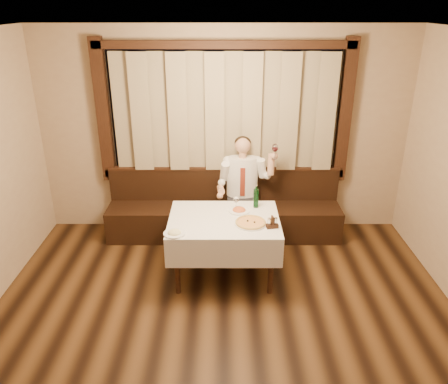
{
  "coord_description": "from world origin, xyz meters",
  "views": [
    {
      "loc": [
        0.0,
        -2.76,
        3.03
      ],
      "look_at": [
        0.0,
        1.9,
        1.0
      ],
      "focal_mm": 35.0,
      "sensor_mm": 36.0,
      "label": 1
    }
  ],
  "objects_px": {
    "green_bottle": "(256,198)",
    "cruet_caddy": "(272,224)",
    "pizza": "(251,223)",
    "pasta_red": "(239,209)",
    "banquette": "(224,214)",
    "dining_table": "(224,227)",
    "pasta_cream": "(174,231)",
    "seated_man": "(243,182)"
  },
  "relations": [
    {
      "from": "green_bottle",
      "to": "cruet_caddy",
      "type": "height_order",
      "value": "green_bottle"
    },
    {
      "from": "pizza",
      "to": "pasta_red",
      "type": "bearing_deg",
      "value": 110.15
    },
    {
      "from": "pasta_red",
      "to": "cruet_caddy",
      "type": "distance_m",
      "value": 0.54
    },
    {
      "from": "banquette",
      "to": "pasta_red",
      "type": "distance_m",
      "value": 0.98
    },
    {
      "from": "pasta_red",
      "to": "dining_table",
      "type": "bearing_deg",
      "value": -133.43
    },
    {
      "from": "banquette",
      "to": "pasta_cream",
      "type": "xyz_separation_m",
      "value": [
        -0.53,
        -1.39,
        0.48
      ]
    },
    {
      "from": "pizza",
      "to": "pasta_cream",
      "type": "distance_m",
      "value": 0.86
    },
    {
      "from": "pasta_red",
      "to": "seated_man",
      "type": "bearing_deg",
      "value": 84.36
    },
    {
      "from": "dining_table",
      "to": "pizza",
      "type": "height_order",
      "value": "pizza"
    },
    {
      "from": "green_bottle",
      "to": "cruet_caddy",
      "type": "distance_m",
      "value": 0.55
    },
    {
      "from": "dining_table",
      "to": "pasta_red",
      "type": "distance_m",
      "value": 0.3
    },
    {
      "from": "pasta_red",
      "to": "cruet_caddy",
      "type": "xyz_separation_m",
      "value": [
        0.35,
        -0.41,
        0.01
      ]
    },
    {
      "from": "cruet_caddy",
      "to": "pasta_red",
      "type": "bearing_deg",
      "value": 118.04
    },
    {
      "from": "dining_table",
      "to": "pizza",
      "type": "relative_size",
      "value": 3.51
    },
    {
      "from": "dining_table",
      "to": "pasta_red",
      "type": "relative_size",
      "value": 5.01
    },
    {
      "from": "pasta_red",
      "to": "pizza",
      "type": "bearing_deg",
      "value": -69.85
    },
    {
      "from": "banquette",
      "to": "cruet_caddy",
      "type": "bearing_deg",
      "value": -66.95
    },
    {
      "from": "cruet_caddy",
      "to": "seated_man",
      "type": "height_order",
      "value": "seated_man"
    },
    {
      "from": "pizza",
      "to": "pasta_red",
      "type": "relative_size",
      "value": 1.43
    },
    {
      "from": "pasta_red",
      "to": "green_bottle",
      "type": "bearing_deg",
      "value": 29.07
    },
    {
      "from": "pasta_cream",
      "to": "banquette",
      "type": "bearing_deg",
      "value": 69.11
    },
    {
      "from": "pasta_red",
      "to": "green_bottle",
      "type": "relative_size",
      "value": 0.88
    },
    {
      "from": "green_bottle",
      "to": "seated_man",
      "type": "distance_m",
      "value": 0.65
    },
    {
      "from": "pasta_cream",
      "to": "green_bottle",
      "type": "height_order",
      "value": "green_bottle"
    },
    {
      "from": "dining_table",
      "to": "seated_man",
      "type": "distance_m",
      "value": 0.98
    },
    {
      "from": "pizza",
      "to": "seated_man",
      "type": "height_order",
      "value": "seated_man"
    },
    {
      "from": "pasta_cream",
      "to": "cruet_caddy",
      "type": "distance_m",
      "value": 1.07
    },
    {
      "from": "pizza",
      "to": "pasta_cream",
      "type": "relative_size",
      "value": 1.52
    },
    {
      "from": "cruet_caddy",
      "to": "banquette",
      "type": "bearing_deg",
      "value": 100.61
    },
    {
      "from": "pasta_cream",
      "to": "cruet_caddy",
      "type": "height_order",
      "value": "cruet_caddy"
    },
    {
      "from": "pasta_cream",
      "to": "dining_table",
      "type": "bearing_deg",
      "value": 34.59
    },
    {
      "from": "pasta_red",
      "to": "seated_man",
      "type": "xyz_separation_m",
      "value": [
        0.07,
        0.74,
        0.04
      ]
    },
    {
      "from": "pasta_cream",
      "to": "cruet_caddy",
      "type": "xyz_separation_m",
      "value": [
        1.06,
        0.14,
        0.02
      ]
    },
    {
      "from": "banquette",
      "to": "pizza",
      "type": "xyz_separation_m",
      "value": [
        0.3,
        -1.16,
        0.46
      ]
    },
    {
      "from": "dining_table",
      "to": "cruet_caddy",
      "type": "bearing_deg",
      "value": -22.74
    },
    {
      "from": "pasta_red",
      "to": "green_bottle",
      "type": "xyz_separation_m",
      "value": [
        0.21,
        0.11,
        0.09
      ]
    },
    {
      "from": "banquette",
      "to": "seated_man",
      "type": "height_order",
      "value": "seated_man"
    },
    {
      "from": "banquette",
      "to": "pasta_cream",
      "type": "bearing_deg",
      "value": -110.89
    },
    {
      "from": "banquette",
      "to": "green_bottle",
      "type": "relative_size",
      "value": 11.13
    },
    {
      "from": "banquette",
      "to": "dining_table",
      "type": "height_order",
      "value": "banquette"
    },
    {
      "from": "pizza",
      "to": "pasta_cream",
      "type": "xyz_separation_m",
      "value": [
        -0.83,
        -0.23,
        0.02
      ]
    },
    {
      "from": "pizza",
      "to": "green_bottle",
      "type": "height_order",
      "value": "green_bottle"
    }
  ]
}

